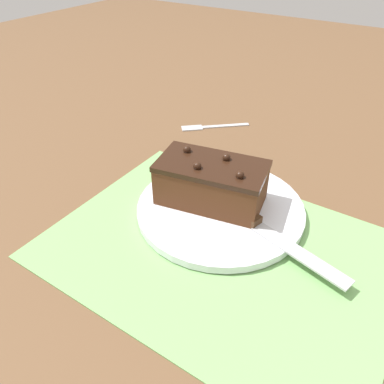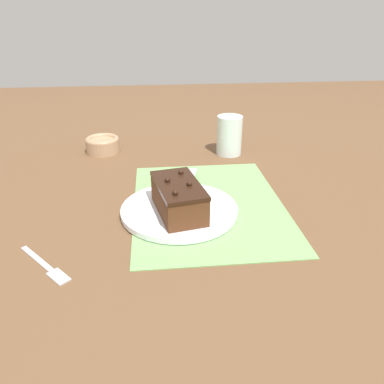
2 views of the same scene
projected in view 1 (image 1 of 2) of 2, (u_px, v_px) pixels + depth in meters
The scene contains 6 objects.
ground_plane at pixel (218, 249), 0.52m from camera, with size 3.00×3.00×0.00m, color brown.
placemat_woven at pixel (218, 248), 0.52m from camera, with size 0.46×0.34×0.00m, color #7AB266.
cake_plate at pixel (220, 208), 0.58m from camera, with size 0.26×0.26×0.01m.
chocolate_cake at pixel (211, 182), 0.57m from camera, with size 0.17×0.12×0.08m.
serving_knife at pixel (257, 225), 0.53m from camera, with size 0.21×0.08×0.01m.
dessert_fork at pixel (209, 126), 0.82m from camera, with size 0.12×0.11×0.01m.
Camera 1 is at (0.17, -0.33, 0.37)m, focal length 35.00 mm.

